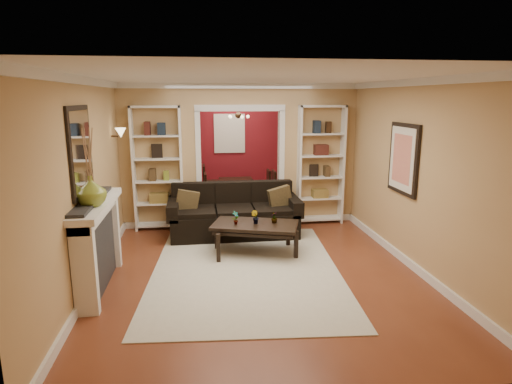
{
  "coord_description": "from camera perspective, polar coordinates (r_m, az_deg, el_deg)",
  "views": [
    {
      "loc": [
        -0.81,
        -6.95,
        2.44
      ],
      "look_at": [
        0.03,
        -0.8,
        1.07
      ],
      "focal_mm": 30.0,
      "sensor_mm": 36.0,
      "label": 1
    }
  ],
  "objects": [
    {
      "name": "floor",
      "position": [
        7.41,
        -1.1,
        -6.75
      ],
      "size": [
        8.0,
        8.0,
        0.0
      ],
      "primitive_type": "plane",
      "color": "brown",
      "rests_on": "ground"
    },
    {
      "name": "ceiling",
      "position": [
        7.0,
        -1.19,
        14.61
      ],
      "size": [
        8.0,
        8.0,
        0.0
      ],
      "primitive_type": "plane",
      "rotation": [
        3.14,
        0.0,
        0.0
      ],
      "color": "white",
      "rests_on": "ground"
    },
    {
      "name": "wall_back",
      "position": [
        11.03,
        -3.57,
        6.79
      ],
      "size": [
        8.0,
        0.0,
        8.0
      ],
      "primitive_type": "plane",
      "rotation": [
        1.57,
        0.0,
        0.0
      ],
      "color": "tan",
      "rests_on": "ground"
    },
    {
      "name": "wall_front",
      "position": [
        3.24,
        7.14,
        -7.26
      ],
      "size": [
        8.0,
        0.0,
        8.0
      ],
      "primitive_type": "plane",
      "rotation": [
        -1.57,
        0.0,
        0.0
      ],
      "color": "tan",
      "rests_on": "ground"
    },
    {
      "name": "wall_left",
      "position": [
        7.18,
        -19.31,
        3.04
      ],
      "size": [
        0.0,
        8.0,
        8.0
      ],
      "primitive_type": "plane",
      "rotation": [
        1.57,
        0.0,
        1.57
      ],
      "color": "tan",
      "rests_on": "ground"
    },
    {
      "name": "wall_right",
      "position": [
        7.67,
        15.84,
        3.84
      ],
      "size": [
        0.0,
        8.0,
        8.0
      ],
      "primitive_type": "plane",
      "rotation": [
        1.57,
        0.0,
        -1.57
      ],
      "color": "tan",
      "rests_on": "ground"
    },
    {
      "name": "partition_wall",
      "position": [
        8.26,
        -2.11,
        4.89
      ],
      "size": [
        4.5,
        0.15,
        2.7
      ],
      "primitive_type": "cube",
      "color": "tan",
      "rests_on": "floor"
    },
    {
      "name": "red_back_panel",
      "position": [
        11.0,
        -3.56,
        6.62
      ],
      "size": [
        4.44,
        0.04,
        2.64
      ],
      "primitive_type": "cube",
      "color": "maroon",
      "rests_on": "floor"
    },
    {
      "name": "dining_window",
      "position": [
        10.94,
        -3.56,
        7.8
      ],
      "size": [
        0.78,
        0.03,
        0.98
      ],
      "primitive_type": "cube",
      "color": "#8CA5CC",
      "rests_on": "wall_back"
    },
    {
      "name": "area_rug",
      "position": [
        6.31,
        -1.37,
        -10.23
      ],
      "size": [
        2.93,
        3.9,
        0.01
      ],
      "primitive_type": "cube",
      "rotation": [
        0.0,
        0.0,
        -0.08
      ],
      "color": "beige",
      "rests_on": "floor"
    },
    {
      "name": "sofa",
      "position": [
        7.68,
        -2.91,
        -2.49
      ],
      "size": [
        2.34,
        1.01,
        0.91
      ],
      "primitive_type": "cube",
      "color": "black",
      "rests_on": "floor"
    },
    {
      "name": "pillow_left",
      "position": [
        7.6,
        -9.15,
        -1.41
      ],
      "size": [
        0.39,
        0.14,
        0.38
      ],
      "primitive_type": "cube",
      "rotation": [
        0.0,
        0.0,
        0.1
      ],
      "color": "brown",
      "rests_on": "sofa"
    },
    {
      "name": "pillow_right",
      "position": [
        7.73,
        3.23,
        -0.93
      ],
      "size": [
        0.42,
        0.2,
        0.41
      ],
      "primitive_type": "cube",
      "rotation": [
        0.0,
        0.0,
        0.21
      ],
      "color": "brown",
      "rests_on": "sofa"
    },
    {
      "name": "coffee_table",
      "position": [
        6.83,
        -0.12,
        -6.24
      ],
      "size": [
        1.47,
        1.08,
        0.5
      ],
      "primitive_type": "cube",
      "rotation": [
        0.0,
        0.0,
        -0.31
      ],
      "color": "black",
      "rests_on": "floor"
    },
    {
      "name": "plant_left",
      "position": [
        6.69,
        -2.74,
        -3.45
      ],
      "size": [
        0.13,
        0.13,
        0.21
      ],
      "primitive_type": "imported",
      "rotation": [
        0.0,
        0.0,
        0.74
      ],
      "color": "#336626",
      "rests_on": "coffee_table"
    },
    {
      "name": "plant_center",
      "position": [
        6.72,
        -0.13,
        -3.38
      ],
      "size": [
        0.15,
        0.14,
        0.21
      ],
      "primitive_type": "imported",
      "rotation": [
        0.0,
        0.0,
        2.53
      ],
      "color": "#336626",
      "rests_on": "coffee_table"
    },
    {
      "name": "plant_right",
      "position": [
        6.77,
        2.46,
        -3.42
      ],
      "size": [
        0.14,
        0.14,
        0.17
      ],
      "primitive_type": "imported",
      "rotation": [
        0.0,
        0.0,
        3.97
      ],
      "color": "#336626",
      "rests_on": "coffee_table"
    },
    {
      "name": "bookshelf_left",
      "position": [
        8.12,
        -12.95,
        3.02
      ],
      "size": [
        0.9,
        0.3,
        2.3
      ],
      "primitive_type": "cube",
      "color": "white",
      "rests_on": "floor"
    },
    {
      "name": "bookshelf_right",
      "position": [
        8.42,
        8.59,
        3.53
      ],
      "size": [
        0.9,
        0.3,
        2.3
      ],
      "primitive_type": "cube",
      "color": "white",
      "rests_on": "floor"
    },
    {
      "name": "fireplace",
      "position": [
        5.9,
        -20.06,
        -6.69
      ],
      "size": [
        0.32,
        1.7,
        1.16
      ],
      "primitive_type": "cube",
      "color": "white",
      "rests_on": "floor"
    },
    {
      "name": "vase",
      "position": [
        5.49,
        -21.14,
        0.12
      ],
      "size": [
        0.47,
        0.47,
        0.37
      ],
      "primitive_type": "imported",
      "rotation": [
        0.0,
        0.0,
        -0.41
      ],
      "color": "olive",
      "rests_on": "fireplace"
    },
    {
      "name": "mirror",
      "position": [
        5.67,
        -22.36,
        5.06
      ],
      "size": [
        0.03,
        0.95,
        1.1
      ],
      "primitive_type": "cube",
      "color": "silver",
      "rests_on": "wall_left"
    },
    {
      "name": "wall_sconce",
      "position": [
        7.64,
        -18.03,
        7.3
      ],
      "size": [
        0.18,
        0.18,
        0.22
      ],
      "primitive_type": "cube",
      "color": "#FFE0A5",
      "rests_on": "wall_left"
    },
    {
      "name": "framed_art",
      "position": [
        6.73,
        18.99,
        4.2
      ],
      "size": [
        0.04,
        0.85,
        1.05
      ],
      "primitive_type": "cube",
      "color": "black",
      "rests_on": "wall_right"
    },
    {
      "name": "dining_table",
      "position": [
        10.0,
        -2.3,
        -0.14
      ],
      "size": [
        1.45,
        0.81,
        0.51
      ],
      "primitive_type": "imported",
      "rotation": [
        0.0,
        0.0,
        1.57
      ],
      "color": "black",
      "rests_on": "floor"
    },
    {
      "name": "dining_chair_nw",
      "position": [
        9.64,
        -5.39,
        0.28
      ],
      "size": [
        0.51,
        0.51,
        0.82
      ],
      "primitive_type": "cube",
      "rotation": [
        0.0,
        0.0,
        1.88
      ],
      "color": "black",
      "rests_on": "floor"
    },
    {
      "name": "dining_chair_ne",
      "position": [
        9.75,
        1.08,
        0.52
      ],
      "size": [
        0.51,
        0.51,
        0.84
      ],
      "primitive_type": "cube",
      "rotation": [
        0.0,
        0.0,
        -1.82
      ],
      "color": "black",
      "rests_on": "floor"
    },
    {
      "name": "dining_chair_sw",
      "position": [
        10.22,
        -5.55,
        1.24
      ],
      "size": [
        0.59,
        0.59,
        0.91
      ],
      "primitive_type": "cube",
      "rotation": [
        0.0,
        0.0,
        1.99
      ],
      "color": "black",
      "rests_on": "floor"
    },
    {
      "name": "dining_chair_se",
      "position": [
        10.33,
        0.57,
        0.99
      ],
      "size": [
        0.46,
        0.46,
        0.76
      ],
      "primitive_type": "cube",
      "rotation": [
        0.0,
        0.0,
        -1.84
      ],
      "color": "black",
      "rests_on": "floor"
    },
    {
      "name": "chandelier",
      "position": [
        9.69,
        -3.04,
        9.98
      ],
      "size": [
        0.5,
        0.5,
        0.3
      ],
      "primitive_type": "cube",
      "color": "#3E2C1C",
      "rests_on": "ceiling"
    }
  ]
}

